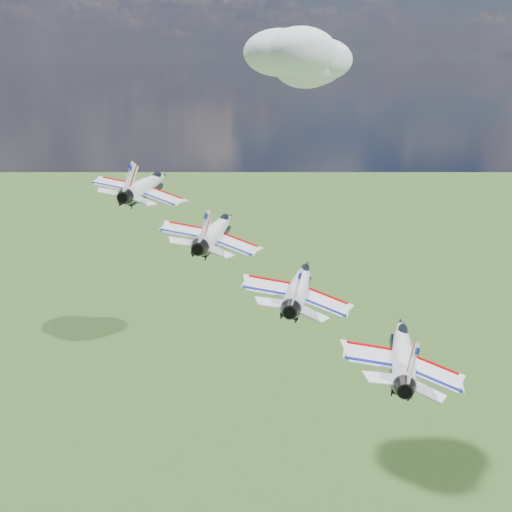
{
  "coord_description": "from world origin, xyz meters",
  "views": [
    {
      "loc": [
        -27.12,
        -68.18,
        173.49
      ],
      "look_at": [
        -22.55,
        -0.33,
        152.22
      ],
      "focal_mm": 45.0,
      "sensor_mm": 36.0,
      "label": 1
    }
  ],
  "objects_px": {
    "jet_1": "(216,230)",
    "jet_2": "(300,284)",
    "jet_0": "(146,185)",
    "jet_3": "(402,351)"
  },
  "relations": [
    {
      "from": "jet_1",
      "to": "jet_2",
      "type": "relative_size",
      "value": 1.0
    },
    {
      "from": "jet_3",
      "to": "jet_2",
      "type": "bearing_deg",
      "value": 148.95
    },
    {
      "from": "jet_0",
      "to": "jet_3",
      "type": "bearing_deg",
      "value": -31.05
    },
    {
      "from": "jet_1",
      "to": "jet_2",
      "type": "distance_m",
      "value": 13.01
    },
    {
      "from": "jet_0",
      "to": "jet_2",
      "type": "bearing_deg",
      "value": -31.05
    },
    {
      "from": "jet_2",
      "to": "jet_1",
      "type": "bearing_deg",
      "value": 148.95
    },
    {
      "from": "jet_2",
      "to": "jet_3",
      "type": "bearing_deg",
      "value": -31.05
    },
    {
      "from": "jet_0",
      "to": "jet_3",
      "type": "height_order",
      "value": "jet_0"
    },
    {
      "from": "jet_0",
      "to": "jet_2",
      "type": "distance_m",
      "value": 26.02
    },
    {
      "from": "jet_3",
      "to": "jet_0",
      "type": "bearing_deg",
      "value": 148.95
    }
  ]
}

